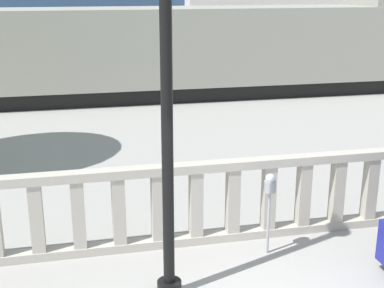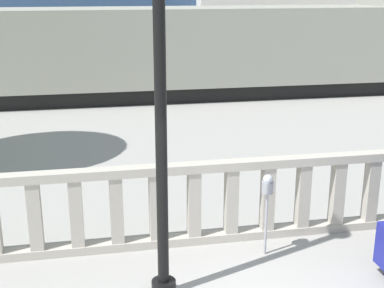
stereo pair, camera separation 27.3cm
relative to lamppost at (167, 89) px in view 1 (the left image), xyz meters
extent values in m
cube|color=#ADA599|center=(1.00, 1.40, -2.77)|extent=(16.54, 0.24, 0.14)
cube|color=#ADA599|center=(1.00, 1.40, -1.54)|extent=(16.54, 0.24, 0.14)
cube|color=#ADA599|center=(-1.77, 1.40, -2.16)|extent=(0.20, 0.20, 1.09)
cube|color=#ADA599|center=(-1.15, 1.40, -2.16)|extent=(0.20, 0.20, 1.09)
cube|color=#ADA599|center=(-0.54, 1.40, -2.16)|extent=(0.20, 0.20, 1.09)
cube|color=#ADA599|center=(0.08, 1.40, -2.16)|extent=(0.20, 0.20, 1.09)
cube|color=#ADA599|center=(0.70, 1.40, -2.16)|extent=(0.20, 0.20, 1.09)
cube|color=#ADA599|center=(1.31, 1.40, -2.16)|extent=(0.20, 0.20, 1.09)
cube|color=#ADA599|center=(1.93, 1.40, -2.16)|extent=(0.20, 0.20, 1.09)
cube|color=#ADA599|center=(2.54, 1.40, -2.16)|extent=(0.20, 0.20, 1.09)
cube|color=#ADA599|center=(3.16, 1.40, -2.16)|extent=(0.20, 0.20, 1.09)
cube|color=#ADA599|center=(3.78, 1.40, -2.16)|extent=(0.20, 0.20, 1.09)
cylinder|color=black|center=(0.00, 0.00, -2.74)|extent=(0.33, 0.33, 0.20)
cylinder|color=black|center=(0.00, 0.00, -0.25)|extent=(0.15, 0.15, 4.78)
cylinder|color=#99999E|center=(1.71, 0.82, -2.33)|extent=(0.04, 0.04, 1.03)
cylinder|color=gray|center=(1.71, 0.82, -1.72)|extent=(0.18, 0.18, 0.18)
sphere|color=#B2B7BC|center=(1.71, 0.82, -1.60)|extent=(0.15, 0.15, 0.15)
cube|color=black|center=(3.08, 12.85, -2.57)|extent=(18.88, 2.17, 0.55)
cube|color=gray|center=(3.08, 12.85, -0.95)|extent=(19.26, 2.71, 2.69)
cube|color=black|center=(4.50, 23.26, -2.57)|extent=(21.98, 2.18, 0.55)
cube|color=navy|center=(4.50, 23.26, -0.84)|extent=(22.43, 2.73, 2.90)
camera|label=1|loc=(-1.10, -6.30, 1.24)|focal=50.00mm
camera|label=2|loc=(-0.84, -6.36, 1.24)|focal=50.00mm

